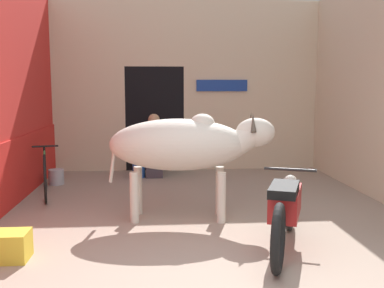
# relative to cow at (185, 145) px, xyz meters

# --- Properties ---
(wall_back_with_doorway) EXTENTS (5.26, 0.93, 3.36)m
(wall_back_with_doorway) POSITION_rel_cow_xyz_m (0.03, 3.61, 0.51)
(wall_back_with_doorway) COLOR beige
(wall_back_with_doorway) RESTS_ON ground_plane
(cow) EXTENTS (2.11, 0.83, 1.37)m
(cow) POSITION_rel_cow_xyz_m (0.00, 0.00, 0.00)
(cow) COLOR beige
(cow) RESTS_ON ground_plane
(motorcycle_near) EXTENTS (0.85, 1.83, 0.76)m
(motorcycle_near) POSITION_rel_cow_xyz_m (0.95, -1.18, -0.51)
(motorcycle_near) COLOR black
(motorcycle_near) RESTS_ON ground_plane
(bicycle) EXTENTS (0.53, 1.69, 0.73)m
(bicycle) POSITION_rel_cow_xyz_m (-2.08, 1.39, -0.58)
(bicycle) COLOR black
(bicycle) RESTS_ON ground_plane
(shopkeeper_seated) EXTENTS (0.44, 0.34, 1.17)m
(shopkeeper_seated) POSITION_rel_cow_xyz_m (-0.40, 2.72, -0.34)
(shopkeeper_seated) COLOR #3D3842
(shopkeeper_seated) RESTS_ON ground_plane
(plastic_stool) EXTENTS (0.34, 0.34, 0.38)m
(plastic_stool) POSITION_rel_cow_xyz_m (-0.69, 2.66, -0.74)
(plastic_stool) COLOR #2856B2
(plastic_stool) RESTS_ON ground_plane
(crate) EXTENTS (0.44, 0.32, 0.28)m
(crate) POSITION_rel_cow_xyz_m (-1.83, -1.26, -0.81)
(crate) COLOR gold
(crate) RESTS_ON ground_plane
(bucket) EXTENTS (0.26, 0.26, 0.26)m
(bucket) POSITION_rel_cow_xyz_m (-2.09, 2.17, -0.82)
(bucket) COLOR #A8A8B2
(bucket) RESTS_ON ground_plane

